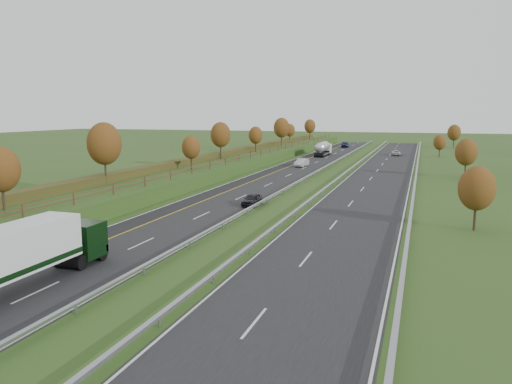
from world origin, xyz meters
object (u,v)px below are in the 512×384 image
car_dark_near (252,199)px  car_oncoming (396,153)px  car_silver_mid (302,163)px  box_lorry (4,259)px  road_tanker (323,148)px  car_small_far (345,145)px

car_dark_near → car_oncoming: size_ratio=0.87×
car_silver_mid → car_oncoming: bearing=68.8°
box_lorry → car_silver_mid: box_lorry is taller
box_lorry → road_tanker: (-0.69, 101.73, -0.47)m
box_lorry → car_dark_near: box_lorry is taller
car_dark_near → car_small_far: (-4.19, 101.12, 0.13)m
road_tanker → car_dark_near: 69.54m
box_lorry → car_silver_mid: (0.07, 75.38, -1.49)m
car_dark_near → car_silver_mid: 43.21m
car_silver_mid → road_tanker: bearing=97.5°
car_oncoming → road_tanker: bearing=17.1°
road_tanker → car_dark_near: road_tanker is taller
road_tanker → car_small_far: 31.80m
road_tanker → car_silver_mid: (0.75, -26.35, -1.02)m
car_silver_mid → box_lorry: bearing=-84.2°
car_dark_near → car_oncoming: car_dark_near is taller
road_tanker → car_small_far: (0.79, 31.77, -1.01)m
road_tanker → car_small_far: bearing=88.6°
car_dark_near → car_small_far: car_small_far is taller
car_oncoming → car_dark_near: bearing=77.7°
box_lorry → car_small_far: 133.51m
road_tanker → car_silver_mid: size_ratio=2.31×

